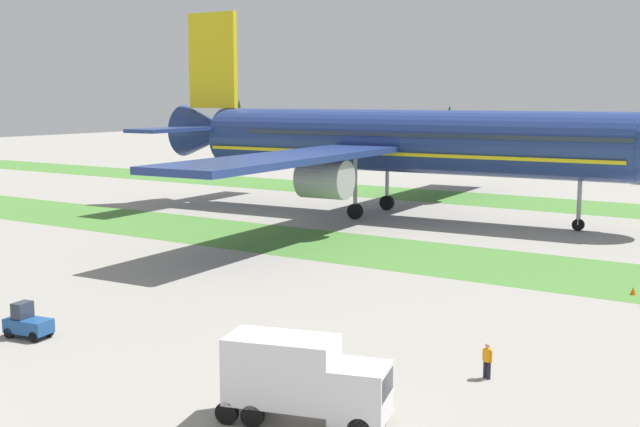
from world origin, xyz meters
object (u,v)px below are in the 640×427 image
ground_crew_marshaller (487,359)px  taxiway_marker_0 (633,291)px  airliner (393,141)px  catering_truck (303,377)px  baggage_tug (27,323)px

ground_crew_marshaller → taxiway_marker_0: 20.98m
airliner → catering_truck: 58.63m
baggage_tug → taxiway_marker_0: bearing=128.8°
airliner → catering_truck: size_ratio=9.86×
baggage_tug → ground_crew_marshaller: bearing=99.1°
baggage_tug → ground_crew_marshaller: 25.08m
airliner → catering_truck: bearing=21.0°
airliner → taxiway_marker_0: (30.76, -23.05, -8.15)m
airliner → baggage_tug: (4.70, -51.62, -7.61)m
ground_crew_marshaller → taxiway_marker_0: (2.20, 20.85, -0.67)m
airliner → catering_truck: airliner is taller
baggage_tug → catering_truck: catering_truck is taller
baggage_tug → catering_truck: bearing=77.1°
catering_truck → taxiway_marker_0: size_ratio=13.28×
baggage_tug → taxiway_marker_0: baggage_tug is taller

